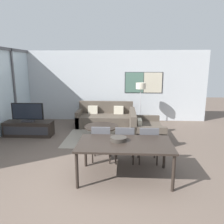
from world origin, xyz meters
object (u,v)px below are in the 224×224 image
object	(u,v)px
sofa_main	(105,118)
coffee_table	(101,129)
fruit_bowl	(119,139)
tv_console	(29,129)
dining_chair_left	(101,141)
sofa_side	(143,131)
dining_chair_centre	(125,142)
floor_lamp	(141,89)
television	(28,113)
dining_table	(125,146)
dining_chair_right	(148,143)

from	to	relation	value
sofa_main	coffee_table	size ratio (longest dim) A/B	1.98
fruit_bowl	tv_console	bearing A→B (deg)	140.99
dining_chair_left	fruit_bowl	world-z (taller)	dining_chair_left
sofa_side	dining_chair_centre	size ratio (longest dim) A/B	1.72
floor_lamp	sofa_side	bearing A→B (deg)	-90.59
sofa_side	floor_lamp	bearing A→B (deg)	-0.59
sofa_side	coffee_table	world-z (taller)	sofa_side
sofa_main	dining_chair_left	distance (m)	3.14
coffee_table	fruit_bowl	distance (m)	2.41
television	dining_table	xyz separation A→B (m)	(3.07, -2.49, -0.09)
television	fruit_bowl	distance (m)	3.78
tv_console	dining_chair_right	distance (m)	4.03
sofa_side	dining_chair_right	xyz separation A→B (m)	(-0.03, -1.63, 0.22)
tv_console	television	size ratio (longest dim) A/B	1.51
sofa_side	coffee_table	xyz separation A→B (m)	(-1.28, 0.06, 0.02)
dining_chair_centre	fruit_bowl	world-z (taller)	dining_chair_centre
television	fruit_bowl	size ratio (longest dim) A/B	3.07
tv_console	dining_table	xyz separation A→B (m)	(3.07, -2.49, 0.44)
dining_chair_left	dining_chair_right	distance (m)	1.08
television	dining_chair_centre	bearing A→B (deg)	-30.22
coffee_table	dining_table	bearing A→B (deg)	-73.31
dining_table	dining_chair_right	world-z (taller)	dining_chair_right
sofa_side	dining_chair_left	distance (m)	1.96
dining_table	fruit_bowl	bearing A→B (deg)	140.58
dining_table	dining_chair_left	xyz separation A→B (m)	(-0.54, 0.73, -0.18)
dining_chair_right	fruit_bowl	bearing A→B (deg)	-138.11
sofa_main	dining_chair_left	world-z (taller)	dining_chair_left
dining_table	fruit_bowl	distance (m)	0.20
television	sofa_side	distance (m)	3.67
tv_console	dining_table	bearing A→B (deg)	-39.02
sofa_main	dining_chair_centre	xyz separation A→B (m)	(0.72, -3.15, 0.22)
dining_chair_right	sofa_side	bearing A→B (deg)	89.02
dining_chair_centre	dining_chair_right	world-z (taller)	same
dining_chair_left	sofa_main	bearing A→B (deg)	93.22
dining_chair_right	dining_chair_centre	bearing A→B (deg)	-179.64
coffee_table	dining_table	xyz separation A→B (m)	(0.72, -2.39, 0.38)
fruit_bowl	dining_table	bearing A→B (deg)	-39.42
dining_chair_left	fruit_bowl	size ratio (longest dim) A/B	2.66
dining_table	sofa_side	bearing A→B (deg)	76.29
coffee_table	fruit_bowl	bearing A→B (deg)	-75.55
sofa_side	floor_lamp	xyz separation A→B (m)	(0.02, 1.63, 1.10)
television	coffee_table	distance (m)	2.40
tv_console	television	bearing A→B (deg)	90.00
fruit_bowl	floor_lamp	xyz separation A→B (m)	(0.71, 3.85, 0.59)
dining_chair_right	coffee_table	bearing A→B (deg)	126.72
tv_console	television	xyz separation A→B (m)	(0.00, 0.00, 0.53)
television	dining_table	size ratio (longest dim) A/B	0.54
dining_table	sofa_main	bearing A→B (deg)	100.54
sofa_side	dining_table	distance (m)	2.43
sofa_side	dining_chair_right	bearing A→B (deg)	179.02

